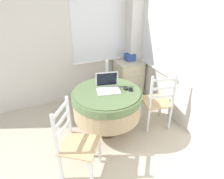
{
  "coord_description": "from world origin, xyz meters",
  "views": [
    {
      "loc": [
        -0.28,
        -1.03,
        2.19
      ],
      "look_at": [
        0.85,
        1.52,
        0.68
      ],
      "focal_mm": 32.0,
      "sensor_mm": 36.0,
      "label": 1
    }
  ],
  "objects_px": {
    "cell_phone": "(131,89)",
    "dining_chair_camera_near": "(76,143)",
    "computer_mouse": "(125,88)",
    "dining_chair_near_back_window": "(99,84)",
    "dining_chair_near_right_window": "(157,102)",
    "round_dining_table": "(107,102)",
    "storage_box": "(130,57)",
    "laptop": "(108,87)",
    "corner_cabinet": "(128,78)"
  },
  "relations": [
    {
      "from": "round_dining_table",
      "to": "storage_box",
      "type": "height_order",
      "value": "storage_box"
    },
    {
      "from": "laptop",
      "to": "dining_chair_near_back_window",
      "type": "height_order",
      "value": "laptop"
    },
    {
      "from": "laptop",
      "to": "corner_cabinet",
      "type": "bearing_deg",
      "value": 47.87
    },
    {
      "from": "round_dining_table",
      "to": "dining_chair_near_right_window",
      "type": "height_order",
      "value": "dining_chair_near_right_window"
    },
    {
      "from": "dining_chair_camera_near",
      "to": "storage_box",
      "type": "height_order",
      "value": "dining_chair_camera_near"
    },
    {
      "from": "round_dining_table",
      "to": "dining_chair_camera_near",
      "type": "relative_size",
      "value": 1.06
    },
    {
      "from": "cell_phone",
      "to": "round_dining_table",
      "type": "bearing_deg",
      "value": 163.26
    },
    {
      "from": "computer_mouse",
      "to": "laptop",
      "type": "bearing_deg",
      "value": 159.07
    },
    {
      "from": "dining_chair_camera_near",
      "to": "storage_box",
      "type": "xyz_separation_m",
      "value": [
        1.6,
        1.61,
        0.36
      ]
    },
    {
      "from": "round_dining_table",
      "to": "cell_phone",
      "type": "relative_size",
      "value": 7.88
    },
    {
      "from": "computer_mouse",
      "to": "corner_cabinet",
      "type": "xyz_separation_m",
      "value": [
        0.64,
        1.07,
        -0.41
      ]
    },
    {
      "from": "dining_chair_near_right_window",
      "to": "corner_cabinet",
      "type": "relative_size",
      "value": 1.33
    },
    {
      "from": "dining_chair_near_right_window",
      "to": "dining_chair_near_back_window",
      "type": "bearing_deg",
      "value": 123.29
    },
    {
      "from": "computer_mouse",
      "to": "cell_phone",
      "type": "bearing_deg",
      "value": -30.25
    },
    {
      "from": "corner_cabinet",
      "to": "round_dining_table",
      "type": "bearing_deg",
      "value": -132.21
    },
    {
      "from": "computer_mouse",
      "to": "cell_phone",
      "type": "relative_size",
      "value": 0.77
    },
    {
      "from": "computer_mouse",
      "to": "storage_box",
      "type": "xyz_separation_m",
      "value": [
        0.68,
        1.12,
        0.03
      ]
    },
    {
      "from": "corner_cabinet",
      "to": "storage_box",
      "type": "height_order",
      "value": "storage_box"
    },
    {
      "from": "dining_chair_near_right_window",
      "to": "storage_box",
      "type": "xyz_separation_m",
      "value": [
        0.13,
        1.22,
        0.36
      ]
    },
    {
      "from": "laptop",
      "to": "dining_chair_near_right_window",
      "type": "distance_m",
      "value": 0.89
    },
    {
      "from": "cell_phone",
      "to": "storage_box",
      "type": "height_order",
      "value": "storage_box"
    },
    {
      "from": "dining_chair_near_back_window",
      "to": "storage_box",
      "type": "bearing_deg",
      "value": 17.28
    },
    {
      "from": "laptop",
      "to": "storage_box",
      "type": "xyz_separation_m",
      "value": [
        0.92,
        1.03,
        0.01
      ]
    },
    {
      "from": "dining_chair_near_back_window",
      "to": "dining_chair_camera_near",
      "type": "relative_size",
      "value": 1.0
    },
    {
      "from": "cell_phone",
      "to": "laptop",
      "type": "bearing_deg",
      "value": 156.83
    },
    {
      "from": "round_dining_table",
      "to": "cell_phone",
      "type": "bearing_deg",
      "value": -16.74
    },
    {
      "from": "computer_mouse",
      "to": "dining_chair_near_back_window",
      "type": "bearing_deg",
      "value": 96.19
    },
    {
      "from": "dining_chair_near_right_window",
      "to": "corner_cabinet",
      "type": "bearing_deg",
      "value": 85.36
    },
    {
      "from": "laptop",
      "to": "dining_chair_near_right_window",
      "type": "bearing_deg",
      "value": -13.8
    },
    {
      "from": "dining_chair_near_right_window",
      "to": "cell_phone",
      "type": "bearing_deg",
      "value": 172.9
    },
    {
      "from": "round_dining_table",
      "to": "dining_chair_near_back_window",
      "type": "distance_m",
      "value": 0.84
    },
    {
      "from": "laptop",
      "to": "dining_chair_camera_near",
      "type": "relative_size",
      "value": 0.39
    },
    {
      "from": "laptop",
      "to": "computer_mouse",
      "type": "distance_m",
      "value": 0.26
    },
    {
      "from": "laptop",
      "to": "dining_chair_near_right_window",
      "type": "height_order",
      "value": "laptop"
    },
    {
      "from": "computer_mouse",
      "to": "dining_chair_near_right_window",
      "type": "relative_size",
      "value": 0.1
    },
    {
      "from": "round_dining_table",
      "to": "dining_chair_camera_near",
      "type": "distance_m",
      "value": 0.86
    },
    {
      "from": "cell_phone",
      "to": "computer_mouse",
      "type": "bearing_deg",
      "value": 149.75
    },
    {
      "from": "cell_phone",
      "to": "dining_chair_camera_near",
      "type": "bearing_deg",
      "value": -155.42
    },
    {
      "from": "dining_chair_near_right_window",
      "to": "round_dining_table",
      "type": "bearing_deg",
      "value": 168.76
    },
    {
      "from": "computer_mouse",
      "to": "dining_chair_near_right_window",
      "type": "bearing_deg",
      "value": -10.45
    },
    {
      "from": "dining_chair_camera_near",
      "to": "laptop",
      "type": "bearing_deg",
      "value": 41.09
    },
    {
      "from": "round_dining_table",
      "to": "cell_phone",
      "type": "height_order",
      "value": "cell_phone"
    },
    {
      "from": "dining_chair_camera_near",
      "to": "corner_cabinet",
      "type": "height_order",
      "value": "dining_chair_camera_near"
    },
    {
      "from": "computer_mouse",
      "to": "cell_phone",
      "type": "distance_m",
      "value": 0.09
    },
    {
      "from": "laptop",
      "to": "cell_phone",
      "type": "bearing_deg",
      "value": -23.17
    },
    {
      "from": "cell_phone",
      "to": "dining_chair_camera_near",
      "type": "distance_m",
      "value": 1.13
    },
    {
      "from": "laptop",
      "to": "dining_chair_camera_near",
      "type": "xyz_separation_m",
      "value": [
        -0.67,
        -0.59,
        -0.35
      ]
    },
    {
      "from": "dining_chair_near_back_window",
      "to": "storage_box",
      "type": "relative_size",
      "value": 5.14
    },
    {
      "from": "computer_mouse",
      "to": "round_dining_table",
      "type": "bearing_deg",
      "value": 167.2
    },
    {
      "from": "storage_box",
      "to": "dining_chair_near_back_window",
      "type": "bearing_deg",
      "value": -162.72
    }
  ]
}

